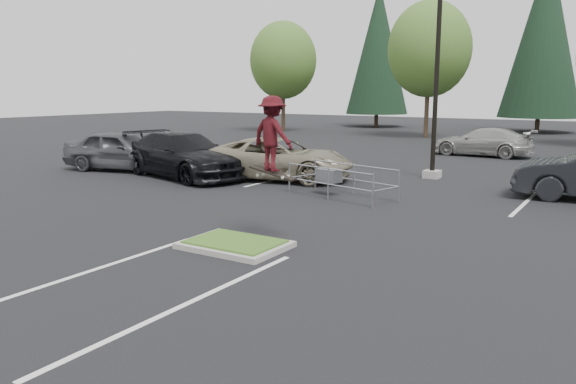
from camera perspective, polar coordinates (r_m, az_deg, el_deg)
The scene contains 14 objects.
ground at distance 12.42m, azimuth -5.40°, elevation -5.65°, with size 120.00×120.00×0.00m, color black.
grass_median at distance 12.40m, azimuth -5.40°, elevation -5.30°, with size 2.20×1.60×0.16m.
stall_lines at distance 18.05m, azimuth 2.87°, elevation -0.56°, with size 22.62×17.60×0.01m.
light_pole at distance 22.53m, azimuth 14.93°, elevation 12.92°, with size 0.70×0.60×10.12m.
decid_a at distance 46.95m, azimuth -0.49°, elevation 12.99°, with size 5.44×5.44×8.91m.
decid_b at distance 42.22m, azimuth 14.15°, elevation 13.61°, with size 5.89×5.89×9.64m.
conif_a at distance 53.96m, azimuth 9.14°, elevation 14.13°, with size 5.72×5.72×13.00m.
conif_b at distance 50.67m, azimuth 24.61°, elevation 14.46°, with size 6.38×6.38×14.50m.
cart_corral at distance 18.37m, azimuth 4.50°, elevation 1.65°, with size 3.83×2.18×1.03m.
skateboarder at distance 12.60m, azimuth -1.58°, elevation 5.89°, with size 1.19×0.82×1.88m.
car_l_tan at distance 21.60m, azimuth -1.23°, elevation 3.41°, with size 2.67×5.79×1.61m, color gray.
car_l_black at distance 22.61m, azimuth -10.73°, elevation 3.74°, with size 2.48×6.10×1.77m, color black.
car_l_grey at distance 25.12m, azimuth -16.61°, elevation 4.06°, with size 2.01×5.01×1.71m, color #434549.
car_far_silver at distance 31.14m, azimuth 19.18°, elevation 4.83°, with size 2.04×5.02×1.46m, color #ACACA7.
Camera 1 is at (7.32, -9.44, 3.41)m, focal length 35.00 mm.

